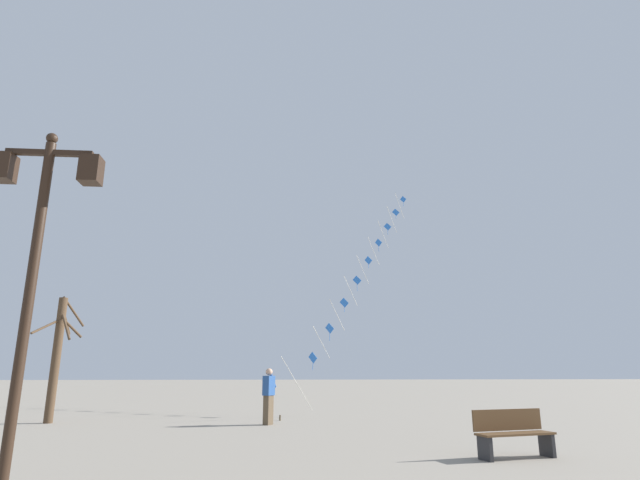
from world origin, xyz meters
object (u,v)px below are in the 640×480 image
(twin_lantern_lamp_post, at_px, (38,235))
(bare_tree, at_px, (57,354))
(park_bench, at_px, (513,433))
(kite_train, at_px, (363,270))
(kite_flyer, at_px, (269,395))

(twin_lantern_lamp_post, bearing_deg, bare_tree, 110.12)
(park_bench, bearing_deg, kite_train, 78.38)
(kite_flyer, distance_m, park_bench, 8.25)
(kite_flyer, relative_size, bare_tree, 0.42)
(twin_lantern_lamp_post, distance_m, park_bench, 9.05)
(kite_train, distance_m, kite_flyer, 9.92)
(twin_lantern_lamp_post, relative_size, kite_train, 0.42)
(kite_flyer, bearing_deg, kite_train, 0.24)
(twin_lantern_lamp_post, xyz_separation_m, kite_flyer, (3.11, 9.69, -2.56))
(kite_train, bearing_deg, park_bench, -87.63)
(bare_tree, distance_m, park_bench, 14.34)
(twin_lantern_lamp_post, bearing_deg, kite_flyer, 72.22)
(twin_lantern_lamp_post, xyz_separation_m, kite_train, (7.41, 16.77, 2.90))
(bare_tree, bearing_deg, park_bench, -33.05)
(kite_train, distance_m, park_bench, 14.96)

